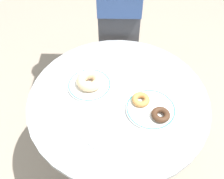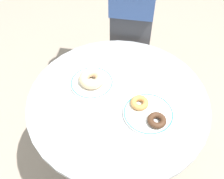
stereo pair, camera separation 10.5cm
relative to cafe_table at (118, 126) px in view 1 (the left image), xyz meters
The scene contains 9 objects.
ground_plane 0.50m from the cafe_table, ahead, with size 7.00×7.00×0.02m, color gray.
cafe_table is the anchor object (origin of this frame).
plate_left 0.27m from the cafe_table, 159.29° to the right, with size 0.20×0.20×0.01m.
plate_right 0.28m from the cafe_table, 22.57° to the left, with size 0.21×0.21×0.01m.
donut_glazed 0.30m from the cafe_table, 160.13° to the right, with size 0.12×0.12×0.04m, color #E0B789.
donut_chocolate 0.32m from the cafe_table, 16.12° to the left, with size 0.08×0.08×0.03m, color #422819.
donut_old_fashioned 0.27m from the cafe_table, 31.12° to the left, with size 0.08×0.08×0.03m, color #BC7F42.
paper_napkin 0.31m from the cafe_table, 66.50° to the right, with size 0.13×0.10×0.01m, color white.
person_figure 0.69m from the cafe_table, 137.57° to the left, with size 0.49×0.47×1.62m.
Camera 1 is at (0.52, -0.50, 1.61)m, focal length 42.21 mm.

